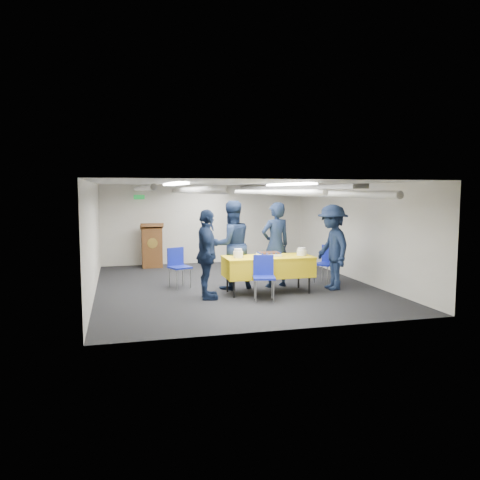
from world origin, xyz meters
The scene contains 14 objects.
ground centered at (0.00, 0.00, 0.00)m, with size 7.00×7.00×0.00m, color black.
room_shell centered at (0.09, 0.41, 1.81)m, with size 6.00×7.00×2.30m.
serving_table centered at (0.51, -0.91, 0.56)m, with size 1.85×0.83×0.77m.
sheet_cake centered at (0.55, -0.85, 0.81)m, with size 0.47×0.36×0.08m.
plate_stack_left centered at (-0.15, -0.96, 0.86)m, with size 0.20×0.20×0.18m.
plate_stack_right centered at (1.24, -0.96, 0.85)m, with size 0.21×0.21×0.16m.
podium centered at (-1.60, 3.05, 0.61)m, with size 0.62×0.53×1.25m.
chair_near centered at (0.24, -1.47, 0.53)m, with size 0.50×0.50×0.87m.
chair_right centered at (2.16, -0.25, 0.53)m, with size 0.58×0.58×0.87m.
chair_left centered at (-1.24, 0.17, 0.53)m, with size 0.55×0.55×0.87m.
sailor_a centered at (0.86, -0.36, 0.94)m, with size 0.69×0.45×1.88m, color black.
sailor_b centered at (-0.13, -0.31, 0.96)m, with size 0.93×0.73×1.92m, color black.
sailor_c centered at (-0.83, -1.14, 0.88)m, with size 1.04×0.43×1.77m, color black.
sailor_d centered at (1.96, -0.91, 0.92)m, with size 1.19×0.68×1.84m, color black.
Camera 1 is at (-2.49, -10.09, 2.12)m, focal length 35.00 mm.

